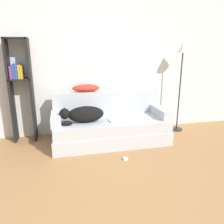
% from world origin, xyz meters
% --- Properties ---
extents(ground_plane, '(20.00, 20.00, 0.00)m').
position_xyz_m(ground_plane, '(0.00, 0.00, 0.00)').
color(ground_plane, '#9E7042').
extents(wall_back, '(7.59, 0.06, 2.70)m').
position_xyz_m(wall_back, '(0.00, 2.38, 1.35)').
color(wall_back, silver).
rests_on(wall_back, ground_plane).
extents(couch, '(1.90, 0.81, 0.40)m').
position_xyz_m(couch, '(0.19, 1.79, 0.20)').
color(couch, '#B2B7BC').
rests_on(couch, ground_plane).
extents(couch_backrest, '(1.86, 0.15, 0.41)m').
position_xyz_m(couch_backrest, '(0.19, 2.12, 0.60)').
color(couch_backrest, '#B2B7BC').
rests_on(couch_backrest, couch).
extents(couch_arm_left, '(0.15, 0.62, 0.15)m').
position_xyz_m(couch_arm_left, '(-0.69, 1.78, 0.47)').
color(couch_arm_left, '#B2B7BC').
rests_on(couch_arm_left, couch).
extents(couch_arm_right, '(0.15, 0.62, 0.15)m').
position_xyz_m(couch_arm_right, '(1.06, 1.78, 0.47)').
color(couch_arm_right, '#B2B7BC').
rests_on(couch_arm_right, couch).
extents(dog, '(0.69, 0.27, 0.26)m').
position_xyz_m(dog, '(-0.27, 1.72, 0.53)').
color(dog, black).
rests_on(dog, couch).
extents(laptop, '(0.32, 0.25, 0.02)m').
position_xyz_m(laptop, '(0.28, 1.71, 0.41)').
color(laptop, silver).
rests_on(laptop, couch).
extents(throw_pillow, '(0.47, 0.21, 0.13)m').
position_xyz_m(throw_pillow, '(-0.17, 2.14, 0.87)').
color(throw_pillow, red).
rests_on(throw_pillow, couch_backrest).
extents(bookshelf, '(0.36, 0.26, 1.69)m').
position_xyz_m(bookshelf, '(-1.22, 2.20, 0.95)').
color(bookshelf, black).
rests_on(bookshelf, ground_plane).
extents(floor_lamp, '(0.22, 0.22, 1.65)m').
position_xyz_m(floor_lamp, '(1.57, 2.06, 1.31)').
color(floor_lamp, '#232326').
rests_on(floor_lamp, ground_plane).
extents(power_adapter, '(0.06, 0.06, 0.03)m').
position_xyz_m(power_adapter, '(0.25, 1.11, 0.01)').
color(power_adapter, white).
rests_on(power_adapter, ground_plane).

